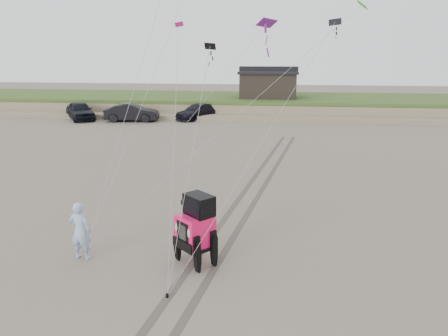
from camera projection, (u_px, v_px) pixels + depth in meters
The scene contains 11 objects.
ground at pixel (172, 271), 13.75m from camera, with size 160.00×160.00×0.00m, color #6B6054.
dune_ridge at pixel (250, 105), 49.48m from camera, with size 160.00×14.25×1.73m.
cabin at pixel (268, 83), 48.14m from camera, with size 6.40×5.40×3.35m.
truck_a at pixel (80, 111), 43.80m from camera, with size 2.12×5.26×1.79m, color black.
truck_b at pixel (132, 113), 42.75m from camera, with size 1.84×5.27×1.74m, color black.
truck_c at pixel (198, 112), 44.14m from camera, with size 2.14×5.26×1.53m, color black.
jeep at pixel (195, 237), 14.01m from camera, with size 2.14×4.96×1.85m, color #FF155D, non-canonical shape.
man at pixel (80, 231), 14.30m from camera, with size 0.73×0.48×1.99m, color #8196C7.
stake_main at pixel (85, 250), 15.06m from camera, with size 0.08×0.08×0.12m, color black.
stake_aux at pixel (167, 296), 12.24m from camera, with size 0.08×0.08×0.12m, color black.
tire_tracks at pixel (251, 194), 21.18m from camera, with size 5.22×29.74×0.01m.
Camera 1 is at (3.17, -12.14, 6.70)m, focal length 35.00 mm.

